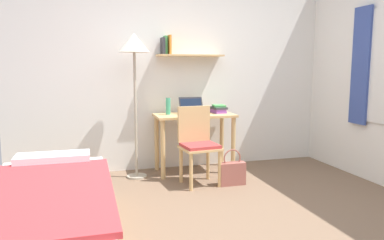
# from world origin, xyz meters

# --- Properties ---
(ground_plane) EXTENTS (5.28, 5.28, 0.00)m
(ground_plane) POSITION_xyz_m (0.00, 0.00, 0.00)
(ground_plane) COLOR brown
(wall_back) EXTENTS (4.40, 0.27, 2.60)m
(wall_back) POSITION_xyz_m (-0.00, 2.02, 1.30)
(wall_back) COLOR white
(wall_back) RESTS_ON ground_plane
(bed) EXTENTS (0.96, 1.99, 0.54)m
(bed) POSITION_xyz_m (-1.52, 0.04, 0.24)
(bed) COLOR tan
(bed) RESTS_ON ground_plane
(desk) EXTENTS (1.00, 0.51, 0.75)m
(desk) POSITION_xyz_m (0.11, 1.70, 0.60)
(desk) COLOR tan
(desk) RESTS_ON ground_plane
(desk_chair) EXTENTS (0.45, 0.43, 0.89)m
(desk_chair) POSITION_xyz_m (0.02, 1.22, 0.49)
(desk_chair) COLOR tan
(desk_chair) RESTS_ON ground_plane
(standing_lamp) EXTENTS (0.36, 0.36, 1.73)m
(standing_lamp) POSITION_xyz_m (-0.64, 1.65, 1.51)
(standing_lamp) COLOR #B2A893
(standing_lamp) RESTS_ON ground_plane
(laptop) EXTENTS (0.31, 0.23, 0.21)m
(laptop) POSITION_xyz_m (0.08, 1.70, 0.80)
(laptop) COLOR black
(laptop) RESTS_ON desk
(water_bottle) EXTENTS (0.06, 0.06, 0.21)m
(water_bottle) POSITION_xyz_m (-0.22, 1.75, 0.85)
(water_bottle) COLOR #42A87F
(water_bottle) RESTS_ON desk
(book_stack) EXTENTS (0.19, 0.25, 0.10)m
(book_stack) POSITION_xyz_m (0.45, 1.75, 0.80)
(book_stack) COLOR purple
(book_stack) RESTS_ON desk
(handbag) EXTENTS (0.30, 0.11, 0.42)m
(handbag) POSITION_xyz_m (0.37, 1.06, 0.14)
(handbag) COLOR #99564C
(handbag) RESTS_ON ground_plane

